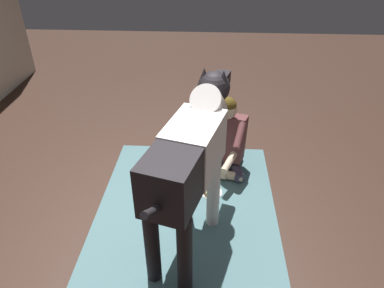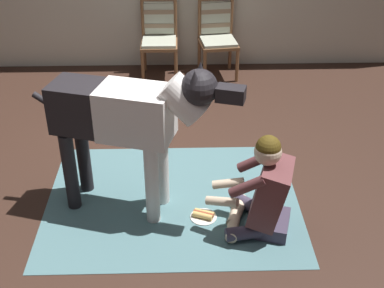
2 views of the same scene
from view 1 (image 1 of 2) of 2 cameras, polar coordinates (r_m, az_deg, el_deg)
The scene contains 5 objects.
ground_plane at distance 3.37m, azimuth -4.06°, elevation -13.05°, with size 12.96×12.96×0.00m, color #37231A.
area_rug at distance 3.52m, azimuth -0.89°, elevation -10.41°, with size 2.19×1.72×0.01m, color slate.
person_sitting_on_floor at distance 3.87m, azimuth 5.35°, elevation 0.60°, with size 0.72×0.59×0.87m.
large_dog at distance 2.71m, azimuth -0.14°, elevation -1.76°, with size 1.67×0.65×1.36m.
hot_dog_on_plate at distance 3.69m, azimuth 3.11°, elevation -7.54°, with size 0.22×0.22×0.06m.
Camera 1 is at (-2.32, -0.36, 2.41)m, focal length 33.26 mm.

